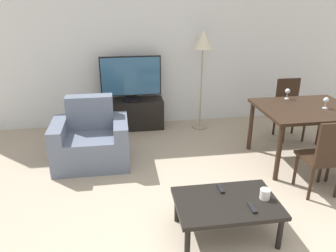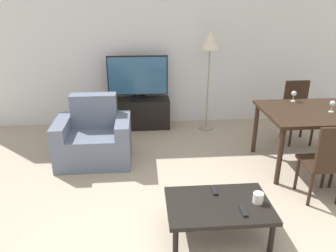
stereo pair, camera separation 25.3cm
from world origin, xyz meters
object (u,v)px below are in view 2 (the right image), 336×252
object	(u,v)px
armchair	(94,139)
dining_chair_near	(326,160)
floor_lamp	(210,45)
wine_glass_center	(294,94)
dining_table	(311,117)
tv	(138,78)
cup_white_near	(258,198)
coffee_table	(218,207)
tv_stand	(139,113)
remote_primary	(243,211)
wine_glass_left	(333,104)
remote_secondary	(214,190)
dining_chair_far	(297,109)

from	to	relation	value
armchair	dining_chair_near	bearing A→B (deg)	-24.37
floor_lamp	wine_glass_center	size ratio (longest dim) A/B	11.06
wine_glass_center	dining_table	bearing A→B (deg)	-78.67
armchair	tv	size ratio (longest dim) A/B	1.00
dining_chair_near	tv	bearing A→B (deg)	130.55
armchair	dining_chair_near	xyz separation A→B (m)	(2.58, -1.17, 0.20)
dining_table	cup_white_near	size ratio (longest dim) A/B	12.35
tv	coffee_table	distance (m)	2.93
tv_stand	tv	bearing A→B (deg)	-90.00
armchair	remote_primary	distance (m)	2.34
tv_stand	dining_table	bearing A→B (deg)	-34.57
floor_lamp	wine_glass_left	distance (m)	1.97
dining_chair_near	wine_glass_center	distance (m)	1.26
cup_white_near	tv	bearing A→B (deg)	111.14
coffee_table	wine_glass_left	world-z (taller)	wine_glass_left
floor_lamp	wine_glass_left	xyz separation A→B (m)	(1.27, -1.42, -0.52)
floor_lamp	remote_secondary	size ratio (longest dim) A/B	10.76
tv	remote_secondary	bearing A→B (deg)	-74.34
remote_secondary	dining_table	bearing A→B (deg)	36.59
remote_primary	wine_glass_left	xyz separation A→B (m)	(1.49, 1.36, 0.49)
tv	wine_glass_left	size ratio (longest dim) A/B	6.67
tv_stand	remote_primary	distance (m)	3.07
tv	dining_chair_near	world-z (taller)	tv
coffee_table	cup_white_near	world-z (taller)	cup_white_near
armchair	dining_table	bearing A→B (deg)	-7.39
wine_glass_center	tv	bearing A→B (deg)	152.18
coffee_table	floor_lamp	xyz separation A→B (m)	(0.40, 2.64, 1.06)
armchair	tv_stand	world-z (taller)	armchair
remote_primary	cup_white_near	world-z (taller)	cup_white_near
remote_primary	tv_stand	bearing A→B (deg)	107.27
dining_table	dining_chair_near	bearing A→B (deg)	-104.73
coffee_table	remote_primary	bearing A→B (deg)	-37.19
coffee_table	tv	bearing A→B (deg)	104.62
dining_table	floor_lamp	distance (m)	1.86
floor_lamp	remote_primary	distance (m)	2.96
armchair	tv_stand	size ratio (longest dim) A/B	0.95
dining_chair_near	cup_white_near	size ratio (longest dim) A/B	9.34
cup_white_near	wine_glass_left	size ratio (longest dim) A/B	0.67
coffee_table	wine_glass_left	size ratio (longest dim) A/B	6.47
cup_white_near	wine_glass_center	xyz separation A→B (m)	(1.03, 1.69, 0.45)
tv	remote_secondary	distance (m)	2.73
dining_chair_near	remote_secondary	distance (m)	1.29
cup_white_near	tv_stand	bearing A→B (deg)	111.12
tv_stand	tv	size ratio (longest dim) A/B	1.05
wine_glass_left	coffee_table	bearing A→B (deg)	-143.85
coffee_table	dining_table	world-z (taller)	dining_table
dining_chair_far	floor_lamp	size ratio (longest dim) A/B	0.57
dining_chair_far	cup_white_near	world-z (taller)	dining_chair_far
tv_stand	tv	distance (m)	0.61
tv_stand	dining_chair_far	distance (m)	2.52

